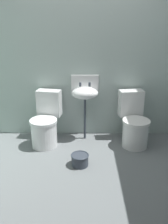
# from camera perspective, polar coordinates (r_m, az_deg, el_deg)

# --- Properties ---
(ground_plane) EXTENTS (3.26, 2.65, 0.08)m
(ground_plane) POSITION_cam_1_polar(r_m,az_deg,el_deg) (3.16, -0.03, -14.51)
(ground_plane) COLOR slate
(wall_back) EXTENTS (3.26, 0.10, 2.14)m
(wall_back) POSITION_cam_1_polar(r_m,az_deg,el_deg) (3.82, 0.09, 10.05)
(wall_back) COLOR #A1B4AD
(wall_back) RESTS_ON ground
(toilet_left) EXTENTS (0.48, 0.65, 0.78)m
(toilet_left) POSITION_cam_1_polar(r_m,az_deg,el_deg) (3.71, -8.93, -2.71)
(toilet_left) COLOR white
(toilet_left) RESTS_ON ground
(toilet_right) EXTENTS (0.46, 0.64, 0.78)m
(toilet_right) POSITION_cam_1_polar(r_m,az_deg,el_deg) (3.73, 11.56, -2.74)
(toilet_right) COLOR silver
(toilet_right) RESTS_ON ground
(sink) EXTENTS (0.42, 0.35, 0.99)m
(sink) POSITION_cam_1_polar(r_m,az_deg,el_deg) (3.69, 0.21, 4.59)
(sink) COLOR #333A44
(sink) RESTS_ON ground
(bucket) EXTENTS (0.23, 0.23, 0.16)m
(bucket) POSITION_cam_1_polar(r_m,az_deg,el_deg) (3.23, -0.96, -11.04)
(bucket) COLOR #333A44
(bucket) RESTS_ON ground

